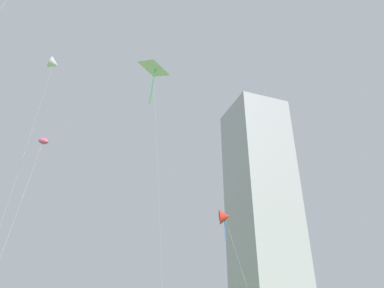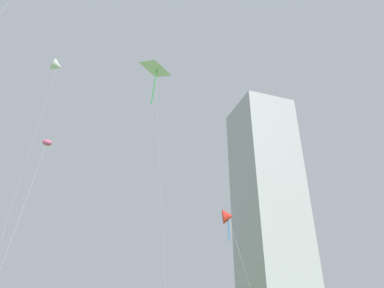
% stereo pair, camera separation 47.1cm
% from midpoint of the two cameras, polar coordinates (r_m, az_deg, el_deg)
% --- Properties ---
extents(kite_flying_0, '(2.08, 9.52, 21.94)m').
position_cam_midpoint_polar(kite_flying_0, '(43.00, -21.81, 0.20)').
color(kite_flying_0, silver).
rests_on(kite_flying_0, ground).
extents(kite_flying_4, '(2.73, 6.35, 14.29)m').
position_cam_midpoint_polar(kite_flying_4, '(39.59, 6.10, -11.42)').
color(kite_flying_4, silver).
rests_on(kite_flying_4, ground).
extents(kite_flying_6, '(3.76, 5.78, 27.11)m').
position_cam_midpoint_polar(kite_flying_6, '(37.85, -5.50, 11.51)').
color(kite_flying_6, silver).
rests_on(kite_flying_6, ground).
extents(kite_flying_7, '(3.27, 2.00, 34.75)m').
position_cam_midpoint_polar(kite_flying_7, '(51.89, -20.43, 11.58)').
color(kite_flying_7, silver).
rests_on(kite_flying_7, ground).
extents(distant_highrise_0, '(28.13, 29.03, 97.63)m').
position_cam_midpoint_polar(distant_highrise_0, '(154.53, 12.27, -9.88)').
color(distant_highrise_0, '#A8A8AD').
rests_on(distant_highrise_0, ground).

